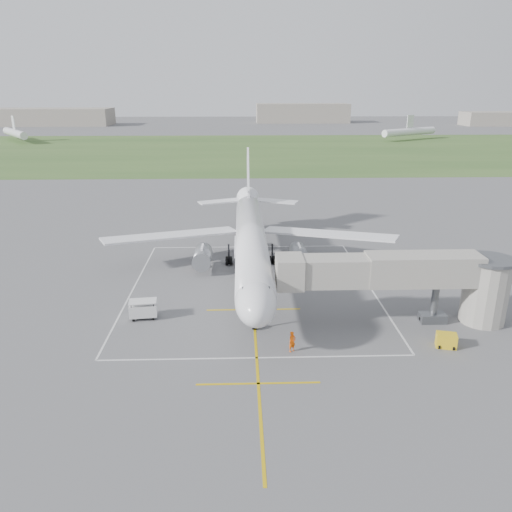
{
  "coord_description": "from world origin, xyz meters",
  "views": [
    {
      "loc": [
        -1.3,
        -58.5,
        22.58
      ],
      "look_at": [
        0.46,
        -4.0,
        4.0
      ],
      "focal_mm": 35.0,
      "sensor_mm": 36.0,
      "label": 1
    }
  ],
  "objects_px": {
    "airliner": "(251,241)",
    "jet_bridge": "(415,278)",
    "ramp_worker_nose": "(292,342)",
    "ramp_worker_wing": "(198,262)",
    "baggage_cart": "(143,309)",
    "gpu_unit": "(446,340)"
  },
  "relations": [
    {
      "from": "gpu_unit",
      "to": "ramp_worker_nose",
      "type": "distance_m",
      "value": 14.13
    },
    {
      "from": "airliner",
      "to": "ramp_worker_nose",
      "type": "bearing_deg",
      "value": -80.73
    },
    {
      "from": "jet_bridge",
      "to": "ramp_worker_nose",
      "type": "height_order",
      "value": "jet_bridge"
    },
    {
      "from": "airliner",
      "to": "gpu_unit",
      "type": "relative_size",
      "value": 23.43
    },
    {
      "from": "ramp_worker_nose",
      "to": "ramp_worker_wing",
      "type": "height_order",
      "value": "ramp_worker_nose"
    },
    {
      "from": "jet_bridge",
      "to": "ramp_worker_wing",
      "type": "bearing_deg",
      "value": 143.84
    },
    {
      "from": "baggage_cart",
      "to": "jet_bridge",
      "type": "bearing_deg",
      "value": -10.39
    },
    {
      "from": "baggage_cart",
      "to": "gpu_unit",
      "type": "bearing_deg",
      "value": -20.13
    },
    {
      "from": "airliner",
      "to": "jet_bridge",
      "type": "bearing_deg",
      "value": -42.19
    },
    {
      "from": "gpu_unit",
      "to": "ramp_worker_nose",
      "type": "bearing_deg",
      "value": -164.57
    },
    {
      "from": "jet_bridge",
      "to": "airliner",
      "type": "bearing_deg",
      "value": 137.81
    },
    {
      "from": "jet_bridge",
      "to": "ramp_worker_wing",
      "type": "xyz_separation_m",
      "value": [
        -22.55,
        16.49,
        -3.83
      ]
    },
    {
      "from": "gpu_unit",
      "to": "ramp_worker_wing",
      "type": "distance_m",
      "value": 32.42
    },
    {
      "from": "airliner",
      "to": "gpu_unit",
      "type": "bearing_deg",
      "value": -48.14
    },
    {
      "from": "jet_bridge",
      "to": "ramp_worker_nose",
      "type": "xyz_separation_m",
      "value": [
        -12.5,
        -5.46,
        -3.77
      ]
    },
    {
      "from": "ramp_worker_wing",
      "to": "airliner",
      "type": "bearing_deg",
      "value": -157.95
    },
    {
      "from": "gpu_unit",
      "to": "ramp_worker_nose",
      "type": "xyz_separation_m",
      "value": [
        -14.13,
        -0.35,
        0.32
      ]
    },
    {
      "from": "jet_bridge",
      "to": "baggage_cart",
      "type": "relative_size",
      "value": 7.97
    },
    {
      "from": "airliner",
      "to": "ramp_worker_wing",
      "type": "xyz_separation_m",
      "value": [
        -6.83,
        2.24,
        -3.48
      ]
    },
    {
      "from": "baggage_cart",
      "to": "ramp_worker_nose",
      "type": "bearing_deg",
      "value": -33.12
    },
    {
      "from": "ramp_worker_wing",
      "to": "jet_bridge",
      "type": "bearing_deg",
      "value": -176.0
    },
    {
      "from": "gpu_unit",
      "to": "ramp_worker_wing",
      "type": "xyz_separation_m",
      "value": [
        -24.18,
        21.6,
        0.26
      ]
    }
  ]
}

